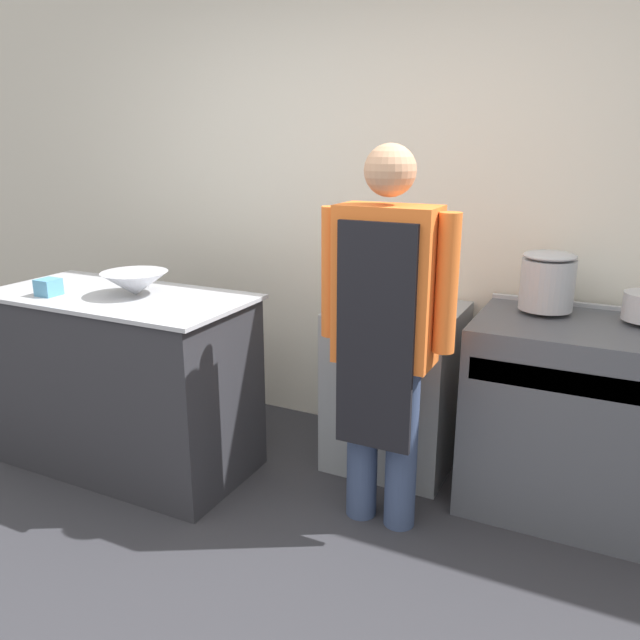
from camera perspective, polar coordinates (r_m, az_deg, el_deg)
The scene contains 8 objects.
wall_back at distance 3.54m, azimuth 5.42°, elevation 10.62°, with size 8.00×0.05×2.70m.
prep_counter at distance 3.44m, azimuth -17.34°, elevation -5.35°, with size 1.36×0.67×0.94m.
stove at distance 3.14m, azimuth 22.92°, elevation -8.36°, with size 1.01×0.66×0.92m.
fridge_unit at distance 3.35m, azimuth 6.95°, elevation -6.02°, with size 0.63×0.60×0.86m.
person_cook at distance 2.64m, azimuth 5.95°, elevation -0.29°, with size 0.59×0.24×1.68m.
mixing_bowl at distance 3.24m, azimuth -16.55°, elevation 3.21°, with size 0.33×0.33×0.12m.
plastic_tub at distance 3.39m, azimuth -23.58°, elevation 2.76°, with size 0.10×0.10×0.08m.
stock_pot at distance 3.08m, azimuth 20.09°, elevation 3.44°, with size 0.24×0.24×0.27m.
Camera 1 is at (1.25, -1.27, 1.69)m, focal length 35.00 mm.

